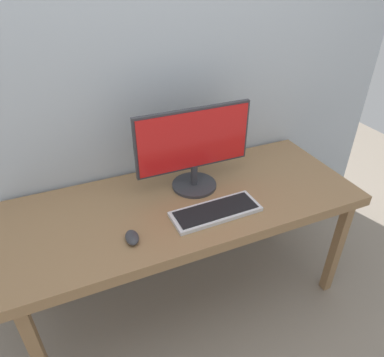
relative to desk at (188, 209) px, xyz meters
name	(u,v)px	position (x,y,z in m)	size (l,w,h in m)	color
ground_plane	(189,294)	(0.00, 0.00, -0.67)	(6.00, 6.00, 0.00)	gray
wall_back	(155,25)	(0.00, 0.40, 0.83)	(3.07, 0.04, 3.00)	#B2BCC6
desk	(188,209)	(0.00, 0.00, 0.00)	(1.77, 0.71, 0.73)	#936D47
monitor	(194,146)	(0.08, 0.10, 0.30)	(0.61, 0.24, 0.44)	#333338
keyboard_primary	(216,211)	(0.08, -0.16, 0.07)	(0.44, 0.17, 0.02)	silver
mouse	(132,237)	(-0.34, -0.18, 0.08)	(0.06, 0.10, 0.03)	#333338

